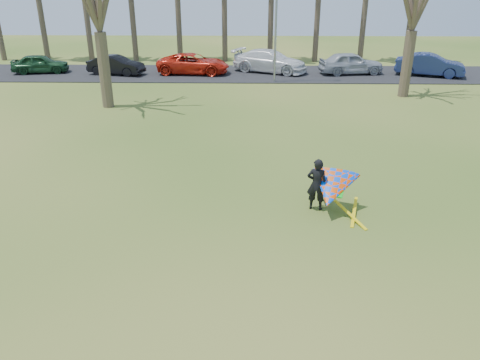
{
  "coord_description": "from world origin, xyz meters",
  "views": [
    {
      "loc": [
        0.31,
        -11.6,
        7.08
      ],
      "look_at": [
        0.0,
        2.0,
        1.1
      ],
      "focal_mm": 35.0,
      "sensor_mm": 36.0,
      "label": 1
    }
  ],
  "objects_px": {
    "car_5": "(430,65)",
    "car_3": "(270,61)",
    "car_1": "(116,65)",
    "car_2": "(193,64)",
    "kite_flyer": "(330,188)",
    "car_4": "(351,63)",
    "streetlight": "(278,17)",
    "car_0": "(40,64)"
  },
  "relations": [
    {
      "from": "car_3",
      "to": "kite_flyer",
      "type": "bearing_deg",
      "value": -153.34
    },
    {
      "from": "streetlight",
      "to": "car_0",
      "type": "xyz_separation_m",
      "value": [
        -18.18,
        2.81,
        -3.69
      ]
    },
    {
      "from": "car_3",
      "to": "kite_flyer",
      "type": "height_order",
      "value": "kite_flyer"
    },
    {
      "from": "kite_flyer",
      "to": "car_3",
      "type": "bearing_deg",
      "value": 92.59
    },
    {
      "from": "car_1",
      "to": "kite_flyer",
      "type": "height_order",
      "value": "kite_flyer"
    },
    {
      "from": "car_2",
      "to": "kite_flyer",
      "type": "bearing_deg",
      "value": -158.81
    },
    {
      "from": "car_0",
      "to": "car_1",
      "type": "xyz_separation_m",
      "value": [
        6.05,
        -0.5,
        -0.01
      ]
    },
    {
      "from": "kite_flyer",
      "to": "car_2",
      "type": "bearing_deg",
      "value": 107.04
    },
    {
      "from": "car_3",
      "to": "car_4",
      "type": "relative_size",
      "value": 1.21
    },
    {
      "from": "streetlight",
      "to": "car_5",
      "type": "relative_size",
      "value": 1.61
    },
    {
      "from": "car_0",
      "to": "car_4",
      "type": "xyz_separation_m",
      "value": [
        24.0,
        0.14,
        0.11
      ]
    },
    {
      "from": "streetlight",
      "to": "kite_flyer",
      "type": "xyz_separation_m",
      "value": [
        0.71,
        -20.02,
        -3.61
      ]
    },
    {
      "from": "car_1",
      "to": "car_3",
      "type": "relative_size",
      "value": 0.73
    },
    {
      "from": "car_1",
      "to": "car_5",
      "type": "height_order",
      "value": "car_5"
    },
    {
      "from": "car_5",
      "to": "car_3",
      "type": "bearing_deg",
      "value": 104.45
    },
    {
      "from": "car_0",
      "to": "car_5",
      "type": "height_order",
      "value": "car_5"
    },
    {
      "from": "car_2",
      "to": "kite_flyer",
      "type": "relative_size",
      "value": 2.29
    },
    {
      "from": "car_4",
      "to": "kite_flyer",
      "type": "relative_size",
      "value": 2.02
    },
    {
      "from": "car_5",
      "to": "streetlight",
      "type": "bearing_deg",
      "value": 121.62
    },
    {
      "from": "streetlight",
      "to": "car_2",
      "type": "height_order",
      "value": "streetlight"
    },
    {
      "from": "car_4",
      "to": "car_5",
      "type": "distance_m",
      "value": 5.83
    },
    {
      "from": "car_2",
      "to": "car_5",
      "type": "height_order",
      "value": "car_5"
    },
    {
      "from": "car_1",
      "to": "car_5",
      "type": "xyz_separation_m",
      "value": [
        23.75,
        0.03,
        0.11
      ]
    },
    {
      "from": "car_2",
      "to": "car_3",
      "type": "bearing_deg",
      "value": -78.42
    },
    {
      "from": "streetlight",
      "to": "car_4",
      "type": "distance_m",
      "value": 7.45
    },
    {
      "from": "car_0",
      "to": "car_2",
      "type": "xyz_separation_m",
      "value": [
        11.91,
        -0.04,
        0.05
      ]
    },
    {
      "from": "car_2",
      "to": "car_4",
      "type": "height_order",
      "value": "car_4"
    },
    {
      "from": "car_2",
      "to": "car_5",
      "type": "xyz_separation_m",
      "value": [
        17.89,
        -0.43,
        0.06
      ]
    },
    {
      "from": "car_1",
      "to": "kite_flyer",
      "type": "relative_size",
      "value": 1.79
    },
    {
      "from": "car_0",
      "to": "kite_flyer",
      "type": "distance_m",
      "value": 29.64
    },
    {
      "from": "car_4",
      "to": "streetlight",
      "type": "bearing_deg",
      "value": 107.96
    },
    {
      "from": "streetlight",
      "to": "car_4",
      "type": "height_order",
      "value": "streetlight"
    },
    {
      "from": "car_3",
      "to": "car_5",
      "type": "xyz_separation_m",
      "value": [
        11.97,
        -1.2,
        -0.03
      ]
    },
    {
      "from": "car_0",
      "to": "car_3",
      "type": "height_order",
      "value": "car_3"
    },
    {
      "from": "streetlight",
      "to": "car_2",
      "type": "bearing_deg",
      "value": 156.11
    },
    {
      "from": "car_0",
      "to": "car_3",
      "type": "bearing_deg",
      "value": -97.71
    },
    {
      "from": "car_4",
      "to": "car_3",
      "type": "bearing_deg",
      "value": 75.54
    },
    {
      "from": "car_1",
      "to": "car_2",
      "type": "distance_m",
      "value": 5.88
    },
    {
      "from": "streetlight",
      "to": "car_0",
      "type": "height_order",
      "value": "streetlight"
    },
    {
      "from": "car_0",
      "to": "car_1",
      "type": "height_order",
      "value": "car_0"
    },
    {
      "from": "car_3",
      "to": "kite_flyer",
      "type": "relative_size",
      "value": 2.45
    },
    {
      "from": "car_5",
      "to": "kite_flyer",
      "type": "xyz_separation_m",
      "value": [
        -10.9,
        -22.36,
        -0.03
      ]
    }
  ]
}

